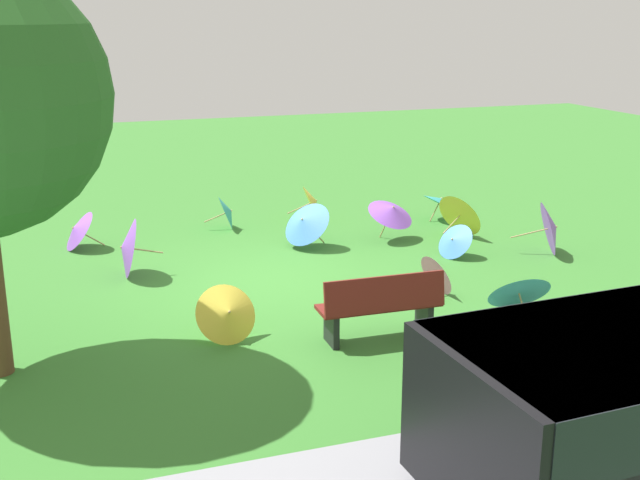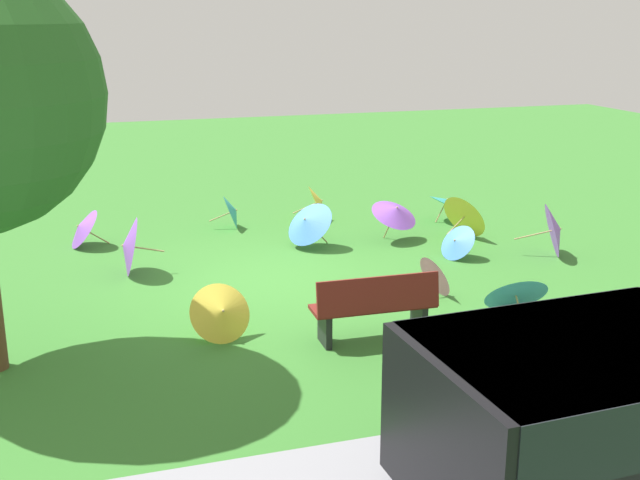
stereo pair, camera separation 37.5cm
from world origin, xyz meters
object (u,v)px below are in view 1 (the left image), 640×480
parasol_teal_4 (440,201)px  parasol_yellow_1 (313,202)px  parasol_blue_2 (305,222)px  parasol_blue_4 (518,289)px  parasol_yellow_0 (462,213)px  parasol_purple_2 (76,230)px  parasol_purple_3 (126,248)px  parasol_purple_0 (552,228)px  parasol_pink_0 (439,274)px  parasol_teal_2 (228,212)px  parasol_yellow_3 (227,313)px  parasol_purple_1 (392,211)px  parasol_blue_0 (454,240)px  park_bench (381,306)px

parasol_teal_4 → parasol_yellow_1: bearing=-20.7°
parasol_blue_2 → parasol_blue_4: parasol_blue_2 is taller
parasol_blue_2 → parasol_yellow_0: bearing=176.6°
parasol_purple_2 → parasol_purple_3: size_ratio=0.89×
parasol_purple_0 → parasol_purple_3: 7.17m
parasol_pink_0 → parasol_teal_2: (2.11, -4.70, 0.02)m
parasol_teal_4 → parasol_yellow_3: size_ratio=0.82×
parasol_purple_0 → parasol_purple_1: (2.27, -1.69, 0.09)m
parasol_teal_2 → parasol_yellow_3: 5.54m
parasol_blue_0 → parasol_yellow_1: bearing=-65.8°
park_bench → parasol_teal_2: park_bench is taller
park_bench → parasol_teal_2: (0.61, -6.01, -0.13)m
parasol_purple_1 → parasol_blue_2: bearing=-1.5°
park_bench → parasol_blue_4: bearing=-179.3°
park_bench → parasol_pink_0: (-1.50, -1.31, -0.14)m
parasol_yellow_0 → parasol_blue_4: (1.38, 4.06, 0.02)m
parasol_teal_4 → parasol_purple_1: bearing=34.0°
parasol_pink_0 → parasol_yellow_0: (-1.91, -2.77, 0.12)m
parasol_purple_2 → parasol_teal_2: (-2.84, -0.47, -0.02)m
park_bench → parasol_purple_2: park_bench is taller
parasol_yellow_0 → parasol_yellow_1: bearing=-42.8°
parasol_yellow_3 → parasol_blue_0: bearing=-152.6°
parasol_purple_1 → parasol_teal_2: (2.64, -1.80, -0.22)m
parasol_teal_2 → parasol_yellow_0: bearing=154.3°
parasol_blue_0 → parasol_yellow_3: 5.03m
parasol_blue_0 → parasol_purple_2: size_ratio=0.91×
parasol_purple_1 → park_bench: bearing=64.3°
park_bench → parasol_purple_3: bearing=-52.8°
parasol_blue_0 → parasol_pink_0: 1.96m
parasol_yellow_0 → parasol_purple_2: bearing=-12.0°
parasol_purple_3 → parasol_yellow_1: parasol_purple_3 is taller
parasol_purple_1 → parasol_yellow_0: parasol_yellow_0 is taller
parasol_teal_4 → parasol_blue_0: bearing=68.0°
parasol_yellow_0 → parasol_teal_2: (4.01, -1.93, -0.10)m
parasol_purple_0 → parasol_yellow_3: (6.15, 1.91, -0.10)m
parasol_pink_0 → parasol_blue_4: 1.40m
parasol_pink_0 → parasol_teal_4: 4.44m
park_bench → parasol_purple_0: size_ratio=1.57×
parasol_pink_0 → parasol_yellow_0: 3.36m
parasol_blue_2 → parasol_yellow_3: parasol_blue_2 is taller
parasol_pink_0 → parasol_teal_2: parasol_teal_2 is taller
park_bench → parasol_yellow_0: size_ratio=1.50×
parasol_blue_0 → parasol_blue_4: parasol_blue_4 is taller
parasol_yellow_1 → parasol_teal_4: 2.55m
parasol_blue_2 → parasol_blue_0: bearing=149.2°
parasol_blue_2 → parasol_yellow_3: bearing=58.7°
parasol_yellow_0 → parasol_purple_2: size_ratio=1.24×
parasol_purple_2 → parasol_yellow_3: 5.19m
parasol_yellow_0 → parasol_purple_2: parasol_yellow_0 is taller
parasol_blue_0 → parasol_blue_4: 2.96m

